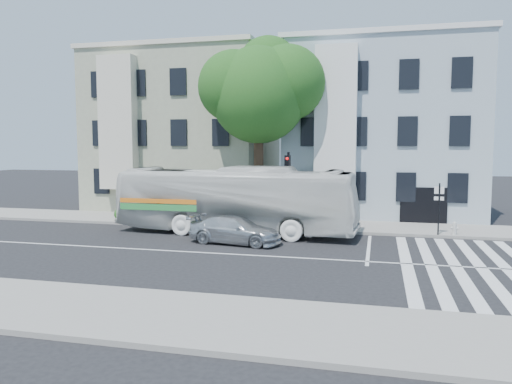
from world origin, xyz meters
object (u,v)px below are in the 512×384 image
(traffic_signal, at_px, (288,179))
(fire_hydrant, at_px, (454,228))
(bus, at_px, (235,200))
(sedan, at_px, (235,230))

(traffic_signal, height_order, fire_hydrant, traffic_signal)
(traffic_signal, bearing_deg, bus, -116.41)
(bus, bearing_deg, fire_hydrant, -78.69)
(traffic_signal, relative_size, fire_hydrant, 6.40)
(sedan, height_order, fire_hydrant, sedan)
(bus, xyz_separation_m, fire_hydrant, (10.97, 1.48, -1.27))
(bus, bearing_deg, sedan, -160.30)
(sedan, xyz_separation_m, traffic_signal, (1.65, 4.82, 2.09))
(traffic_signal, xyz_separation_m, fire_hydrant, (8.60, -0.82, -2.25))
(fire_hydrant, bearing_deg, sedan, -158.68)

